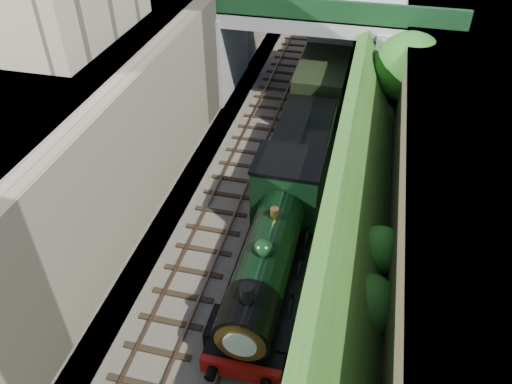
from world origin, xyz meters
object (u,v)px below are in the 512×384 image
Objects in this scene: road_bridge at (325,38)px; tree at (411,69)px; locomotive at (273,247)px; tender at (303,150)px.

tree is at bearing -42.74° from road_bridge.
road_bridge is at bearing 90.90° from locomotive.
locomotive is at bearing -89.10° from road_bridge.
road_bridge is 6.79m from tree.
locomotive is (-4.71, -11.65, -2.75)m from tree.
road_bridge reaches higher than tender.
road_bridge is 9.21m from tender.
road_bridge is 1.56× the size of locomotive.
tree is 7.05m from tender.
locomotive is 7.37m from tender.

